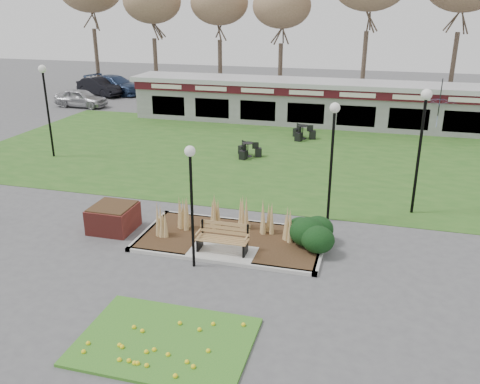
% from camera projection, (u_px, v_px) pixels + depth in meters
% --- Properties ---
extents(ground, '(100.00, 100.00, 0.00)m').
position_uv_depth(ground, '(221.00, 257.00, 16.57)').
color(ground, '#515154').
rests_on(ground, ground).
extents(lawn, '(34.00, 16.00, 0.02)m').
position_uv_depth(lawn, '(287.00, 156.00, 27.40)').
color(lawn, '#2A5C1D').
rests_on(lawn, ground).
extents(flower_bed, '(4.20, 3.00, 0.16)m').
position_uv_depth(flower_bed, '(165.00, 340.00, 12.40)').
color(flower_bed, '#2A7722').
rests_on(flower_bed, ground).
extents(planting_bed, '(6.75, 3.40, 1.27)m').
position_uv_depth(planting_bed, '(268.00, 234.00, 17.35)').
color(planting_bed, '#362315').
rests_on(planting_bed, ground).
extents(park_bench, '(1.70, 0.66, 0.93)m').
position_uv_depth(park_bench, '(223.00, 237.00, 16.59)').
color(park_bench, '#AD7E4E').
rests_on(park_bench, ground).
extents(brick_planter, '(1.50, 1.50, 0.95)m').
position_uv_depth(brick_planter, '(113.00, 218.00, 18.39)').
color(brick_planter, maroon).
rests_on(brick_planter, ground).
extents(food_pavilion, '(24.60, 3.40, 2.90)m').
position_uv_depth(food_pavilion, '(309.00, 102.00, 34.07)').
color(food_pavilion, gray).
rests_on(food_pavilion, ground).
extents(lamp_post_near_left, '(0.33, 0.33, 3.92)m').
position_uv_depth(lamp_post_near_left, '(191.00, 180.00, 15.00)').
color(lamp_post_near_left, black).
rests_on(lamp_post_near_left, ground).
extents(lamp_post_near_right, '(0.37, 0.37, 4.51)m').
position_uv_depth(lamp_post_near_right, '(333.00, 136.00, 18.17)').
color(lamp_post_near_right, black).
rests_on(lamp_post_near_right, ground).
extents(lamp_post_mid_right, '(0.40, 0.40, 4.86)m').
position_uv_depth(lamp_post_mid_right, '(423.00, 125.00, 18.78)').
color(lamp_post_mid_right, black).
rests_on(lamp_post_mid_right, ground).
extents(lamp_post_far_left, '(0.40, 0.40, 4.82)m').
position_uv_depth(lamp_post_far_left, '(45.00, 91.00, 26.02)').
color(lamp_post_far_left, black).
rests_on(lamp_post_far_left, ground).
extents(bistro_set_a, '(1.48, 1.48, 0.81)m').
position_uv_depth(bistro_set_a, '(303.00, 134.00, 30.60)').
color(bistro_set_a, black).
rests_on(bistro_set_a, ground).
extents(bistro_set_c, '(1.40, 1.37, 0.76)m').
position_uv_depth(bistro_set_c, '(248.00, 152.00, 27.10)').
color(bistro_set_c, black).
rests_on(bistro_set_c, ground).
extents(patio_umbrella, '(2.01, 2.05, 2.49)m').
position_uv_depth(patio_umbrella, '(438.00, 113.00, 30.29)').
color(patio_umbrella, black).
rests_on(patio_umbrella, ground).
extents(car_silver, '(4.21, 1.82, 1.42)m').
position_uv_depth(car_silver, '(81.00, 98.00, 39.72)').
color(car_silver, '#ACACB0').
rests_on(car_silver, ground).
extents(car_black, '(5.10, 3.45, 1.59)m').
position_uv_depth(car_black, '(101.00, 86.00, 44.55)').
color(car_black, black).
rests_on(car_black, ground).
extents(car_blue, '(6.06, 3.62, 1.64)m').
position_uv_depth(car_blue, '(115.00, 85.00, 45.16)').
color(car_blue, navy).
rests_on(car_blue, ground).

